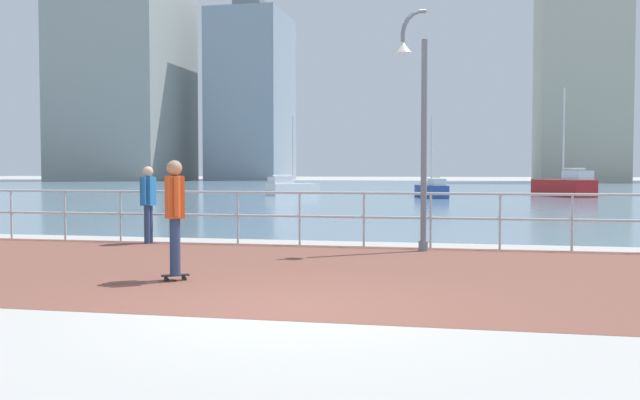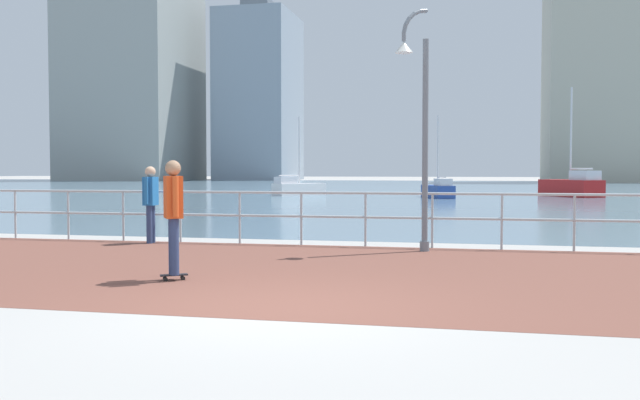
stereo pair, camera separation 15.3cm
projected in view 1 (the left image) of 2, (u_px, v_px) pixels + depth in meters
name	position (u px, v px, depth m)	size (l,w,h in m)	color
ground	(432.00, 194.00, 47.35)	(220.00, 220.00, 0.00)	#ADAAA5
brick_paving	(332.00, 271.00, 11.18)	(28.00, 7.42, 0.01)	brown
harbor_water	(438.00, 189.00, 58.85)	(180.00, 88.00, 0.00)	slate
waterfront_railing	(364.00, 209.00, 14.77)	(25.25, 0.06, 1.16)	#B2BCC1
lamppost	(417.00, 118.00, 13.76)	(0.67, 0.65, 4.80)	slate
skateboarder	(175.00, 208.00, 10.20)	(0.40, 0.51, 1.77)	black
bystander	(148.00, 198.00, 15.37)	(0.26, 0.55, 1.70)	navy
sailboat_blue	(291.00, 188.00, 43.88)	(3.05, 3.45, 4.96)	white
sailboat_red	(432.00, 190.00, 40.20)	(2.12, 3.52, 4.73)	#284799
sailboat_navy	(565.00, 186.00, 42.43)	(3.45, 4.85, 6.61)	#B21E1E
tower_steel	(252.00, 96.00, 110.17)	(11.05, 14.08, 28.02)	#8493A3
tower_concrete	(580.00, 64.00, 90.26)	(10.57, 12.39, 32.27)	#B2AD99
tower_slate	(123.00, 28.00, 106.38)	(16.96, 17.90, 48.08)	#939993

